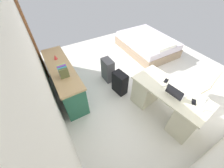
{
  "coord_description": "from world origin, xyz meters",
  "views": [
    {
      "loc": [
        -2.12,
        1.97,
        2.61
      ],
      "look_at": [
        -0.38,
        0.95,
        0.6
      ],
      "focal_mm": 22.06,
      "sensor_mm": 36.0,
      "label": 1
    }
  ],
  "objects_px": {
    "suitcase_spare_grey": "(108,70)",
    "laptop": "(175,93)",
    "cell_phone_by_mouse": "(166,81)",
    "desk_lamp": "(205,97)",
    "desk": "(166,101)",
    "credenza": "(64,80)",
    "computer_mouse": "(164,85)",
    "suitcase_black": "(120,83)",
    "bed": "(147,44)",
    "figurine_small": "(55,57)",
    "office_chair": "(196,85)",
    "cell_phone_near_laptop": "(194,102)"
  },
  "relations": [
    {
      "from": "credenza",
      "to": "cell_phone_near_laptop",
      "type": "distance_m",
      "value": 2.7
    },
    {
      "from": "bed",
      "to": "cell_phone_by_mouse",
      "type": "xyz_separation_m",
      "value": [
        -1.97,
        1.32,
        0.5
      ]
    },
    {
      "from": "suitcase_spare_grey",
      "to": "laptop",
      "type": "relative_size",
      "value": 1.84
    },
    {
      "from": "laptop",
      "to": "computer_mouse",
      "type": "height_order",
      "value": "laptop"
    },
    {
      "from": "office_chair",
      "to": "desk_lamp",
      "type": "bearing_deg",
      "value": 119.88
    },
    {
      "from": "desk_lamp",
      "to": "figurine_small",
      "type": "relative_size",
      "value": 3.14
    },
    {
      "from": "bed",
      "to": "figurine_small",
      "type": "xyz_separation_m",
      "value": [
        -0.19,
        3.01,
        0.6
      ]
    },
    {
      "from": "cell_phone_by_mouse",
      "to": "credenza",
      "type": "bearing_deg",
      "value": 27.05
    },
    {
      "from": "credenza",
      "to": "suitcase_black",
      "type": "bearing_deg",
      "value": -119.74
    },
    {
      "from": "office_chair",
      "to": "suitcase_black",
      "type": "relative_size",
      "value": 1.66
    },
    {
      "from": "suitcase_black",
      "to": "cell_phone_by_mouse",
      "type": "distance_m",
      "value": 1.07
    },
    {
      "from": "office_chair",
      "to": "cell_phone_near_laptop",
      "type": "distance_m",
      "value": 0.93
    },
    {
      "from": "computer_mouse",
      "to": "office_chair",
      "type": "bearing_deg",
      "value": -108.88
    },
    {
      "from": "cell_phone_by_mouse",
      "to": "desk_lamp",
      "type": "height_order",
      "value": "desk_lamp"
    },
    {
      "from": "office_chair",
      "to": "computer_mouse",
      "type": "relative_size",
      "value": 9.4
    },
    {
      "from": "computer_mouse",
      "to": "suitcase_black",
      "type": "bearing_deg",
      "value": 17.7
    },
    {
      "from": "cell_phone_by_mouse",
      "to": "suitcase_black",
      "type": "bearing_deg",
      "value": 12.31
    },
    {
      "from": "desk",
      "to": "figurine_small",
      "type": "height_order",
      "value": "figurine_small"
    },
    {
      "from": "office_chair",
      "to": "suitcase_spare_grey",
      "type": "distance_m",
      "value": 2.12
    },
    {
      "from": "bed",
      "to": "laptop",
      "type": "xyz_separation_m",
      "value": [
        -2.3,
        1.46,
        0.54
      ]
    },
    {
      "from": "cell_phone_by_mouse",
      "to": "office_chair",
      "type": "bearing_deg",
      "value": -129.89
    },
    {
      "from": "suitcase_black",
      "to": "computer_mouse",
      "type": "xyz_separation_m",
      "value": [
        -0.87,
        -0.42,
        0.47
      ]
    },
    {
      "from": "desk",
      "to": "cell_phone_by_mouse",
      "type": "height_order",
      "value": "cell_phone_by_mouse"
    },
    {
      "from": "suitcase_black",
      "to": "suitcase_spare_grey",
      "type": "distance_m",
      "value": 0.55
    },
    {
      "from": "suitcase_black",
      "to": "cell_phone_by_mouse",
      "type": "xyz_separation_m",
      "value": [
        -0.8,
        -0.55,
        0.46
      ]
    },
    {
      "from": "suitcase_black",
      "to": "suitcase_spare_grey",
      "type": "xyz_separation_m",
      "value": [
        0.55,
        0.03,
        0.03
      ]
    },
    {
      "from": "figurine_small",
      "to": "suitcase_black",
      "type": "bearing_deg",
      "value": -130.65
    },
    {
      "from": "bed",
      "to": "cell_phone_near_laptop",
      "type": "height_order",
      "value": "cell_phone_near_laptop"
    },
    {
      "from": "cell_phone_near_laptop",
      "to": "cell_phone_by_mouse",
      "type": "relative_size",
      "value": 1.0
    },
    {
      "from": "credenza",
      "to": "bed",
      "type": "distance_m",
      "value": 3.06
    },
    {
      "from": "suitcase_black",
      "to": "figurine_small",
      "type": "xyz_separation_m",
      "value": [
        0.98,
        1.14,
        0.56
      ]
    },
    {
      "from": "cell_phone_near_laptop",
      "to": "desk_lamp",
      "type": "distance_m",
      "value": 0.27
    },
    {
      "from": "credenza",
      "to": "cell_phone_by_mouse",
      "type": "distance_m",
      "value": 2.25
    },
    {
      "from": "suitcase_black",
      "to": "credenza",
      "type": "bearing_deg",
      "value": 52.06
    },
    {
      "from": "laptop",
      "to": "desk",
      "type": "bearing_deg",
      "value": -21.74
    },
    {
      "from": "computer_mouse",
      "to": "desk_lamp",
      "type": "bearing_deg",
      "value": -177.78
    },
    {
      "from": "computer_mouse",
      "to": "figurine_small",
      "type": "distance_m",
      "value": 2.42
    },
    {
      "from": "credenza",
      "to": "computer_mouse",
      "type": "xyz_separation_m",
      "value": [
        -1.52,
        -1.55,
        0.36
      ]
    },
    {
      "from": "office_chair",
      "to": "credenza",
      "type": "distance_m",
      "value": 3.02
    },
    {
      "from": "suitcase_spare_grey",
      "to": "cell_phone_by_mouse",
      "type": "height_order",
      "value": "cell_phone_by_mouse"
    },
    {
      "from": "bed",
      "to": "laptop",
      "type": "distance_m",
      "value": 2.78
    },
    {
      "from": "bed",
      "to": "figurine_small",
      "type": "height_order",
      "value": "figurine_small"
    },
    {
      "from": "suitcase_black",
      "to": "cell_phone_by_mouse",
      "type": "relative_size",
      "value": 4.17
    },
    {
      "from": "credenza",
      "to": "suitcase_spare_grey",
      "type": "distance_m",
      "value": 1.12
    },
    {
      "from": "office_chair",
      "to": "cell_phone_by_mouse",
      "type": "bearing_deg",
      "value": 72.48
    },
    {
      "from": "desk_lamp",
      "to": "credenza",
      "type": "bearing_deg",
      "value": 37.59
    },
    {
      "from": "laptop",
      "to": "desk_lamp",
      "type": "distance_m",
      "value": 0.46
    },
    {
      "from": "bed",
      "to": "cell_phone_near_laptop",
      "type": "xyz_separation_m",
      "value": [
        -2.59,
        1.3,
        0.5
      ]
    },
    {
      "from": "desk",
      "to": "figurine_small",
      "type": "xyz_separation_m",
      "value": [
        1.99,
        1.6,
        0.46
      ]
    },
    {
      "from": "desk",
      "to": "laptop",
      "type": "xyz_separation_m",
      "value": [
        -0.12,
        0.05,
        0.4
      ]
    }
  ]
}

